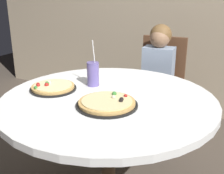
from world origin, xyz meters
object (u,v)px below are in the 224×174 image
(pizza_veggie, at_px, (107,103))
(soda_cup, at_px, (93,74))
(chair_wooden, at_px, (160,83))
(dining_table, at_px, (108,111))
(diner_child, at_px, (155,95))
(pizza_cheese, at_px, (53,87))

(pizza_veggie, relative_size, soda_cup, 1.13)
(pizza_veggie, bearing_deg, chair_wooden, 93.32)
(dining_table, relative_size, diner_child, 1.20)
(dining_table, relative_size, chair_wooden, 1.36)
(dining_table, bearing_deg, diner_child, 89.53)
(diner_child, distance_m, pizza_cheese, 1.00)
(pizza_veggie, height_order, pizza_cheese, same)
(pizza_cheese, relative_size, soda_cup, 0.97)
(dining_table, height_order, pizza_cheese, pizza_cheese)
(dining_table, distance_m, pizza_cheese, 0.40)
(pizza_veggie, xyz_separation_m, soda_cup, (-0.25, 0.26, 0.06))
(diner_child, distance_m, pizza_veggie, 0.99)
(dining_table, distance_m, diner_child, 0.85)
(pizza_veggie, distance_m, soda_cup, 0.36)
(soda_cup, bearing_deg, pizza_cheese, -134.00)
(dining_table, bearing_deg, pizza_cheese, -172.40)
(dining_table, relative_size, pizza_cheese, 4.36)
(soda_cup, bearing_deg, diner_child, 73.87)
(soda_cup, bearing_deg, chair_wooden, 78.06)
(diner_child, bearing_deg, chair_wooden, 94.75)
(chair_wooden, relative_size, soda_cup, 3.09)
(diner_child, relative_size, soda_cup, 3.51)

